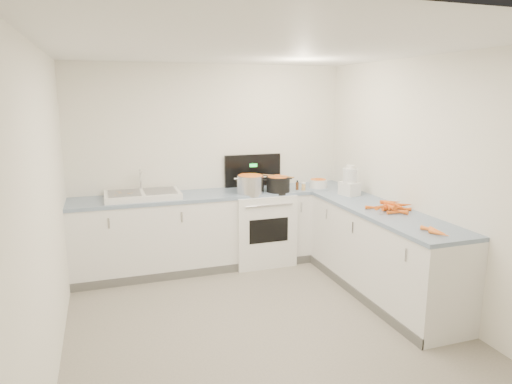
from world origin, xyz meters
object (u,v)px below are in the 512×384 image
object	(u,v)px
sink	(143,195)
food_processor	(350,182)
steel_pot	(250,185)
black_pot	(278,185)
spice_jar	(303,187)
stove	(260,225)
extract_bottle	(297,186)
mixing_bowl	(318,183)

from	to	relation	value
sink	food_processor	bearing A→B (deg)	-14.99
steel_pot	black_pot	bearing A→B (deg)	-3.01
steel_pot	black_pot	world-z (taller)	steel_pot
spice_jar	sink	bearing A→B (deg)	174.11
stove	sink	xyz separation A→B (m)	(-1.45, 0.02, 0.50)
spice_jar	steel_pot	bearing A→B (deg)	176.09
steel_pot	food_processor	bearing A→B (deg)	-23.64
stove	steel_pot	xyz separation A→B (m)	(-0.17, -0.14, 0.57)
stove	extract_bottle	world-z (taller)	stove
sink	black_pot	world-z (taller)	sink
mixing_bowl	spice_jar	size ratio (longest dim) A/B	2.75
stove	black_pot	distance (m)	0.60
sink	mixing_bowl	xyz separation A→B (m)	(2.22, -0.10, 0.02)
food_processor	stove	bearing A→B (deg)	146.19
sink	extract_bottle	xyz separation A→B (m)	(1.91, -0.15, 0.01)
spice_jar	food_processor	distance (m)	0.61
black_pot	mixing_bowl	size ratio (longest dim) A/B	1.25
steel_pot	food_processor	world-z (taller)	food_processor
extract_bottle	food_processor	size ratio (longest dim) A/B	0.27
steel_pot	black_pot	xyz separation A→B (m)	(0.36, -0.02, -0.02)
mixing_bowl	spice_jar	bearing A→B (deg)	-158.62
extract_bottle	spice_jar	xyz separation A→B (m)	(0.06, -0.06, -0.01)
black_pot	extract_bottle	world-z (taller)	black_pot
mixing_bowl	sink	bearing A→B (deg)	177.35
stove	spice_jar	size ratio (longest dim) A/B	16.10
sink	food_processor	size ratio (longest dim) A/B	2.37
spice_jar	mixing_bowl	bearing A→B (deg)	21.38
steel_pot	mixing_bowl	xyz separation A→B (m)	(0.95, 0.05, -0.05)
stove	mixing_bowl	world-z (taller)	stove
black_pot	food_processor	world-z (taller)	food_processor
sink	stove	bearing A→B (deg)	-0.62
sink	food_processor	distance (m)	2.46
black_pot	spice_jar	size ratio (longest dim) A/B	3.43
sink	mixing_bowl	distance (m)	2.23
mixing_bowl	extract_bottle	xyz separation A→B (m)	(-0.32, -0.04, -0.01)
stove	spice_jar	distance (m)	0.75
stove	mixing_bowl	size ratio (longest dim) A/B	5.86
black_pot	spice_jar	distance (m)	0.34
steel_pot	food_processor	distance (m)	1.20
sink	steel_pot	distance (m)	1.29
stove	black_pot	size ratio (longest dim) A/B	4.69
extract_bottle	steel_pot	bearing A→B (deg)	-179.06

